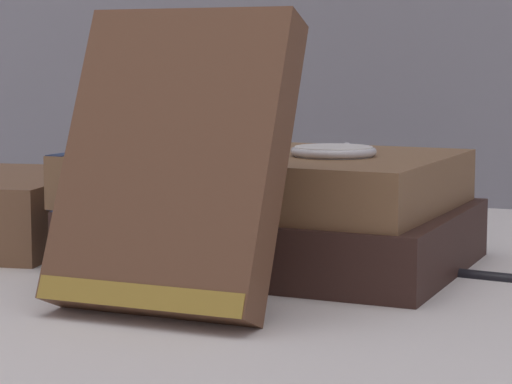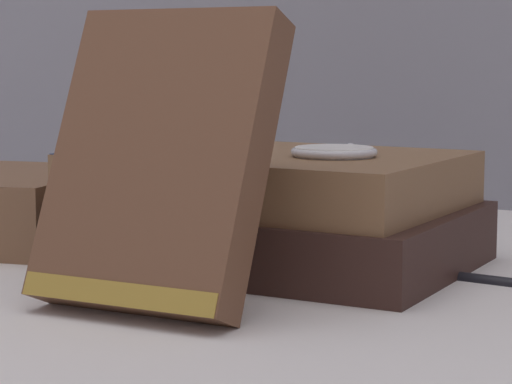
{
  "view_description": "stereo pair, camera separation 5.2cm",
  "coord_description": "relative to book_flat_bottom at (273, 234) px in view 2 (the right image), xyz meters",
  "views": [
    {
      "loc": [
        0.3,
        -0.58,
        0.13
      ],
      "look_at": [
        0.05,
        0.02,
        0.05
      ],
      "focal_mm": 75.0,
      "sensor_mm": 36.0,
      "label": 1
    },
    {
      "loc": [
        0.35,
        -0.56,
        0.13
      ],
      "look_at": [
        0.05,
        0.02,
        0.05
      ],
      "focal_mm": 75.0,
      "sensor_mm": 36.0,
      "label": 2
    }
  ],
  "objects": [
    {
      "name": "book_flat_bottom",
      "position": [
        0.0,
        0.0,
        0.0
      ],
      "size": [
        0.23,
        0.18,
        0.04
      ],
      "rotation": [
        0.0,
        0.0,
        -0.02
      ],
      "color": "#331E19",
      "rests_on": "ground_plane"
    },
    {
      "name": "book_leaning_front",
      "position": [
        0.0,
        -0.14,
        0.05
      ],
      "size": [
        0.12,
        0.09,
        0.16
      ],
      "rotation": [
        -0.4,
        0.0,
        0.0
      ],
      "color": "brown",
      "rests_on": "ground_plane"
    },
    {
      "name": "book_flat_top",
      "position": [
        -0.01,
        0.0,
        0.04
      ],
      "size": [
        0.23,
        0.17,
        0.03
      ],
      "rotation": [
        0.0,
        0.0,
        -0.05
      ],
      "color": "brown",
      "rests_on": "book_flat_bottom"
    },
    {
      "name": "ground_plane",
      "position": [
        -0.05,
        -0.04,
        -0.02
      ],
      "size": [
        3.0,
        3.0,
        0.0
      ],
      "primitive_type": "plane",
      "color": "silver"
    },
    {
      "name": "reading_glasses",
      "position": [
        -0.06,
        0.17,
        -0.02
      ],
      "size": [
        0.11,
        0.06,
        0.0
      ],
      "rotation": [
        0.0,
        0.0,
        0.24
      ],
      "color": "black",
      "rests_on": "ground_plane"
    },
    {
      "name": "pocket_watch",
      "position": [
        0.04,
        -0.01,
        0.05
      ],
      "size": [
        0.05,
        0.06,
        0.01
      ],
      "color": "white",
      "rests_on": "book_flat_top"
    }
  ]
}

